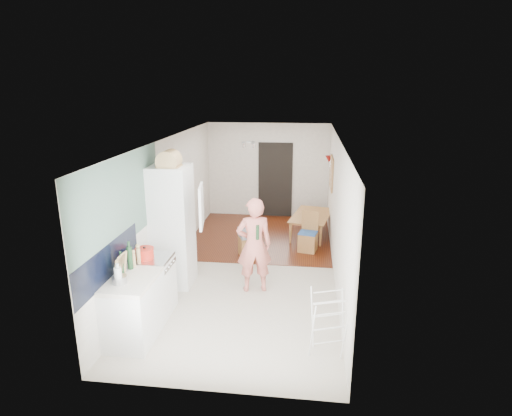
% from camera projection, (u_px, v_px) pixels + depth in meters
% --- Properties ---
extents(room_shell, '(3.20, 7.00, 2.50)m').
position_uv_depth(room_shell, '(250.00, 207.00, 8.00)').
color(room_shell, white).
rests_on(room_shell, ground).
extents(floor, '(3.20, 7.00, 0.01)m').
position_uv_depth(floor, '(250.00, 268.00, 8.35)').
color(floor, '#BEB1A1').
rests_on(floor, ground).
extents(wood_floor_overlay, '(3.20, 3.30, 0.01)m').
position_uv_depth(wood_floor_overlay, '(261.00, 236.00, 10.11)').
color(wood_floor_overlay, '#532109').
rests_on(wood_floor_overlay, room_shell).
extents(sage_wall_panel, '(0.02, 3.00, 1.30)m').
position_uv_depth(sage_wall_panel, '(121.00, 201.00, 6.11)').
color(sage_wall_panel, slate).
rests_on(sage_wall_panel, room_shell).
extents(tile_splashback, '(0.02, 1.90, 0.50)m').
position_uv_depth(tile_splashback, '(109.00, 262.00, 5.78)').
color(tile_splashback, black).
rests_on(tile_splashback, room_shell).
extents(doorway_recess, '(0.90, 0.04, 2.00)m').
position_uv_depth(doorway_recess, '(275.00, 180.00, 11.36)').
color(doorway_recess, black).
rests_on(doorway_recess, room_shell).
extents(base_cabinet, '(0.60, 0.90, 0.86)m').
position_uv_depth(base_cabinet, '(134.00, 311.00, 5.95)').
color(base_cabinet, white).
rests_on(base_cabinet, room_shell).
extents(worktop, '(0.62, 0.92, 0.06)m').
position_uv_depth(worktop, '(131.00, 281.00, 5.82)').
color(worktop, beige).
rests_on(worktop, room_shell).
extents(range_cooker, '(0.60, 0.60, 0.88)m').
position_uv_depth(range_cooker, '(152.00, 286.00, 6.66)').
color(range_cooker, white).
rests_on(range_cooker, room_shell).
extents(cooker_top, '(0.60, 0.60, 0.04)m').
position_uv_depth(cooker_top, '(150.00, 259.00, 6.53)').
color(cooker_top, '#B4B5B7').
rests_on(cooker_top, room_shell).
extents(fridge_housing, '(0.66, 0.66, 2.15)m').
position_uv_depth(fridge_housing, '(172.00, 226.00, 7.45)').
color(fridge_housing, white).
rests_on(fridge_housing, room_shell).
extents(fridge_door, '(0.14, 0.56, 0.70)m').
position_uv_depth(fridge_door, '(201.00, 206.00, 6.96)').
color(fridge_door, white).
rests_on(fridge_door, room_shell).
extents(fridge_interior, '(0.02, 0.52, 0.66)m').
position_uv_depth(fridge_interior, '(188.00, 201.00, 7.28)').
color(fridge_interior, white).
rests_on(fridge_interior, room_shell).
extents(pinboard, '(0.03, 0.90, 0.70)m').
position_uv_depth(pinboard, '(332.00, 173.00, 9.54)').
color(pinboard, tan).
rests_on(pinboard, room_shell).
extents(pinboard_frame, '(0.00, 0.94, 0.74)m').
position_uv_depth(pinboard_frame, '(331.00, 173.00, 9.54)').
color(pinboard_frame, '#AB6B38').
rests_on(pinboard_frame, room_shell).
extents(wall_sconce, '(0.18, 0.18, 0.16)m').
position_uv_depth(wall_sconce, '(329.00, 159.00, 10.11)').
color(wall_sconce, maroon).
rests_on(wall_sconce, room_shell).
extents(person, '(0.81, 0.63, 1.97)m').
position_uv_depth(person, '(254.00, 237.00, 7.21)').
color(person, '#D57063').
rests_on(person, floor).
extents(dining_table, '(0.92, 1.36, 0.44)m').
position_uv_depth(dining_table, '(312.00, 227.00, 10.08)').
color(dining_table, '#AB6B38').
rests_on(dining_table, floor).
extents(dining_chair, '(0.43, 0.43, 0.87)m').
position_uv_depth(dining_chair, '(308.00, 232.00, 9.08)').
color(dining_chair, '#AB6B38').
rests_on(dining_chair, floor).
extents(stool, '(0.44, 0.44, 0.44)m').
position_uv_depth(stool, '(248.00, 246.00, 8.89)').
color(stool, '#AB6B38').
rests_on(stool, floor).
extents(grey_drape, '(0.50, 0.50, 0.17)m').
position_uv_depth(grey_drape, '(249.00, 233.00, 8.79)').
color(grey_drape, gray).
rests_on(grey_drape, stool).
extents(drying_rack, '(0.54, 0.52, 0.85)m').
position_uv_depth(drying_rack, '(328.00, 324.00, 5.62)').
color(drying_rack, white).
rests_on(drying_rack, floor).
extents(bread_bin, '(0.43, 0.42, 0.20)m').
position_uv_depth(bread_bin, '(169.00, 161.00, 7.03)').
color(bread_bin, tan).
rests_on(bread_bin, fridge_housing).
extents(red_casserole, '(0.33, 0.33, 0.17)m').
position_uv_depth(red_casserole, '(145.00, 253.00, 6.46)').
color(red_casserole, red).
rests_on(red_casserole, cooker_top).
extents(steel_pan, '(0.25, 0.25, 0.10)m').
position_uv_depth(steel_pan, '(120.00, 279.00, 5.67)').
color(steel_pan, '#B4B5B7').
rests_on(steel_pan, worktop).
extents(held_bottle, '(0.05, 0.05, 0.25)m').
position_uv_depth(held_bottle, '(258.00, 232.00, 7.07)').
color(held_bottle, '#1A3B1F').
rests_on(held_bottle, person).
extents(bottle_a, '(0.08, 0.08, 0.33)m').
position_uv_depth(bottle_a, '(130.00, 258.00, 6.08)').
color(bottle_a, '#1A3B1F').
rests_on(bottle_a, worktop).
extents(bottle_b, '(0.07, 0.07, 0.29)m').
position_uv_depth(bottle_b, '(121.00, 266.00, 5.87)').
color(bottle_b, '#1A3B1F').
rests_on(bottle_b, worktop).
extents(bottle_c, '(0.11, 0.11, 0.24)m').
position_uv_depth(bottle_c, '(118.00, 276.00, 5.61)').
color(bottle_c, silver).
rests_on(bottle_c, worktop).
extents(pepper_mill_front, '(0.08, 0.08, 0.23)m').
position_uv_depth(pepper_mill_front, '(138.00, 256.00, 6.29)').
color(pepper_mill_front, tan).
rests_on(pepper_mill_front, worktop).
extents(pepper_mill_back, '(0.07, 0.07, 0.21)m').
position_uv_depth(pepper_mill_back, '(134.00, 260.00, 6.16)').
color(pepper_mill_back, tan).
rests_on(pepper_mill_back, worktop).
extents(chopping_boards, '(0.04, 0.25, 0.34)m').
position_uv_depth(chopping_boards, '(121.00, 266.00, 5.80)').
color(chopping_boards, tan).
rests_on(chopping_boards, worktop).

